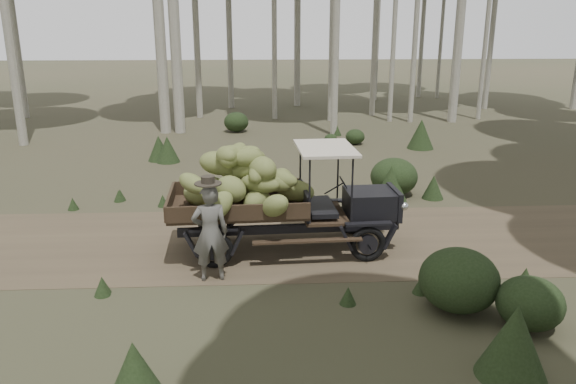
# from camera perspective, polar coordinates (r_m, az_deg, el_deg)

# --- Properties ---
(ground) EXTENTS (120.00, 120.00, 0.00)m
(ground) POSITION_cam_1_polar(r_m,az_deg,el_deg) (11.73, -9.81, -5.11)
(ground) COLOR #473D2B
(ground) RESTS_ON ground
(dirt_track) EXTENTS (70.00, 4.00, 0.01)m
(dirt_track) POSITION_cam_1_polar(r_m,az_deg,el_deg) (11.73, -9.81, -5.09)
(dirt_track) COLOR brown
(dirt_track) RESTS_ON ground
(banana_truck) EXTENTS (4.61, 2.28, 2.22)m
(banana_truck) POSITION_cam_1_polar(r_m,az_deg,el_deg) (10.72, -2.44, 0.46)
(banana_truck) COLOR black
(banana_truck) RESTS_ON ground
(farmer) EXTENTS (0.69, 0.53, 1.88)m
(farmer) POSITION_cam_1_polar(r_m,az_deg,el_deg) (9.73, -7.92, -4.04)
(farmer) COLOR #55534E
(farmer) RESTS_ON ground
(undergrowth) EXTENTS (22.05, 24.33, 1.33)m
(undergrowth) POSITION_cam_1_polar(r_m,az_deg,el_deg) (10.38, -0.56, -4.90)
(undergrowth) COLOR #233319
(undergrowth) RESTS_ON ground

